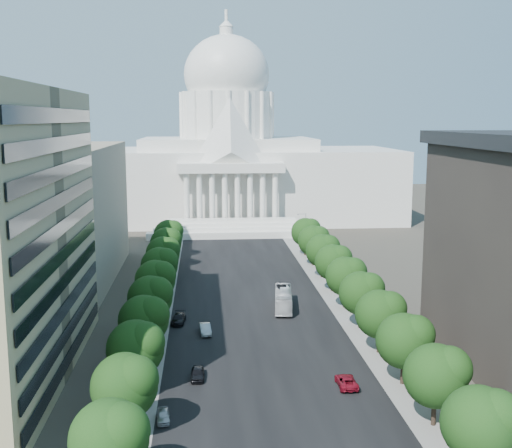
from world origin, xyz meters
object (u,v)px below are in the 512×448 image
object	(u,v)px
car_dark_b	(179,319)
car_dark_a	(198,374)
city_bus	(283,299)
car_red	(346,381)
car_parked	(163,416)
car_silver	(205,329)

from	to	relation	value
car_dark_b	car_dark_a	bearing A→B (deg)	-76.28
car_dark_b	city_bus	xyz separation A→B (m)	(19.64, 7.30, 1.04)
car_red	car_parked	size ratio (longest dim) A/B	1.37
car_red	city_bus	bearing A→B (deg)	-83.69
car_silver	car_dark_b	size ratio (longest dim) A/B	0.91
car_red	car_parked	world-z (taller)	car_red
car_silver	car_red	xyz separation A→B (m)	(18.98, -23.25, -0.07)
car_dark_a	car_dark_b	distance (m)	25.24
car_dark_a	city_bus	size ratio (longest dim) A/B	0.35
car_dark_b	car_red	bearing A→B (deg)	-45.40
car_dark_a	car_parked	size ratio (longest dim) A/B	1.17
car_silver	car_dark_b	distance (m)	7.66
car_silver	city_bus	bearing A→B (deg)	35.81
car_silver	car_dark_b	xyz separation A→B (m)	(-4.67, 6.06, -0.03)
car_red	car_dark_b	bearing A→B (deg)	-51.04
car_red	city_bus	world-z (taller)	city_bus
car_parked	city_bus	size ratio (longest dim) A/B	0.30
car_dark_b	car_parked	world-z (taller)	car_dark_b
car_dark_b	car_parked	bearing A→B (deg)	-85.08
car_red	car_dark_a	bearing A→B (deg)	-12.06
car_silver	car_parked	bearing A→B (deg)	-105.34
car_silver	car_parked	xyz separation A→B (m)	(-5.17, -31.25, -0.15)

